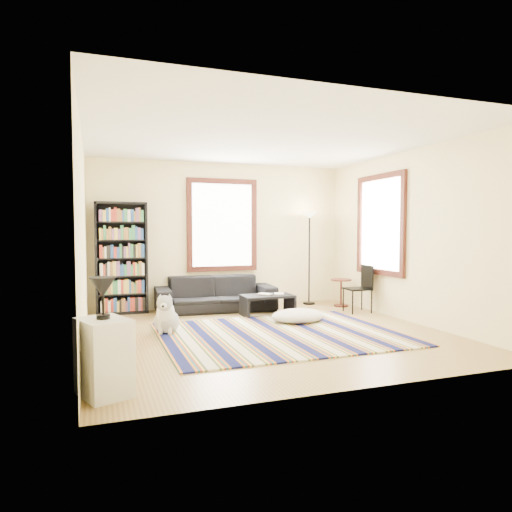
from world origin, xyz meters
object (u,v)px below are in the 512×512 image
object	(u,v)px
dog	(167,313)
coffee_table	(267,305)
folding_chair	(357,289)
white_cabinet	(104,357)
floor_cushion	(298,316)
bookshelf	(121,258)
side_table	(341,293)
sofa	(216,294)
floor_lamp	(309,258)

from	to	relation	value
dog	coffee_table	bearing A→B (deg)	40.02
folding_chair	white_cabinet	bearing A→B (deg)	-143.56
dog	floor_cushion	bearing A→B (deg)	17.89
folding_chair	bookshelf	bearing A→B (deg)	165.80
floor_cushion	side_table	distance (m)	1.88
sofa	coffee_table	distance (m)	1.07
sofa	floor_lamp	distance (m)	2.07
side_table	dog	bearing A→B (deg)	-161.42
folding_chair	white_cabinet	xyz separation A→B (m)	(-4.45, -2.87, -0.08)
side_table	sofa	bearing A→B (deg)	171.58
bookshelf	side_table	distance (m)	4.22
bookshelf	sofa	bearing A→B (deg)	-9.22
side_table	white_cabinet	xyz separation A→B (m)	(-4.50, -3.54, 0.08)
coffee_table	floor_lamp	distance (m)	1.68
dog	floor_lamp	bearing A→B (deg)	44.84
coffee_table	dog	size ratio (longest dim) A/B	1.56
bookshelf	folding_chair	size ratio (longest dim) A/B	2.33
white_cabinet	dog	world-z (taller)	white_cabinet
floor_cushion	floor_lamp	distance (m)	2.07
coffee_table	white_cabinet	xyz separation A→B (m)	(-2.80, -3.15, 0.17)
floor_cushion	coffee_table	bearing A→B (deg)	107.10
floor_lamp	floor_cushion	bearing A→B (deg)	-121.48
floor_lamp	folding_chair	world-z (taller)	floor_lamp
sofa	dog	xyz separation A→B (m)	(-1.14, -1.57, -0.03)
bookshelf	coffee_table	world-z (taller)	bookshelf
floor_lamp	white_cabinet	distance (m)	5.71
coffee_table	side_table	world-z (taller)	side_table
sofa	folding_chair	bearing A→B (deg)	-20.00
white_cabinet	floor_lamp	bearing A→B (deg)	23.43
white_cabinet	dog	bearing A→B (deg)	47.28
sofa	white_cabinet	xyz separation A→B (m)	(-2.05, -3.91, 0.03)
bookshelf	floor_cushion	bearing A→B (deg)	-34.14
side_table	folding_chair	size ratio (longest dim) A/B	0.63
coffee_table	floor_lamp	xyz separation A→B (m)	(1.23, 0.86, 0.75)
sofa	dog	size ratio (longest dim) A/B	3.81
coffee_table	floor_cushion	world-z (taller)	coffee_table
coffee_table	floor_lamp	size ratio (longest dim) A/B	0.48
folding_chair	floor_cushion	bearing A→B (deg)	-157.27
side_table	dog	size ratio (longest dim) A/B	0.94
side_table	folding_chair	xyz separation A→B (m)	(-0.05, -0.67, 0.16)
floor_cushion	side_table	world-z (taller)	side_table
bookshelf	dog	xyz separation A→B (m)	(0.52, -1.84, -0.71)
sofa	folding_chair	world-z (taller)	folding_chair
sofa	dog	distance (m)	1.94
side_table	white_cabinet	world-z (taller)	white_cabinet
floor_cushion	dog	world-z (taller)	dog
side_table	folding_chair	world-z (taller)	folding_chair
coffee_table	side_table	distance (m)	1.75
floor_cushion	floor_lamp	bearing A→B (deg)	58.52
side_table	dog	xyz separation A→B (m)	(-3.59, -1.21, 0.02)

